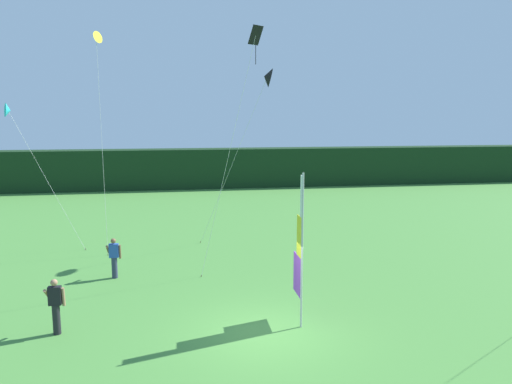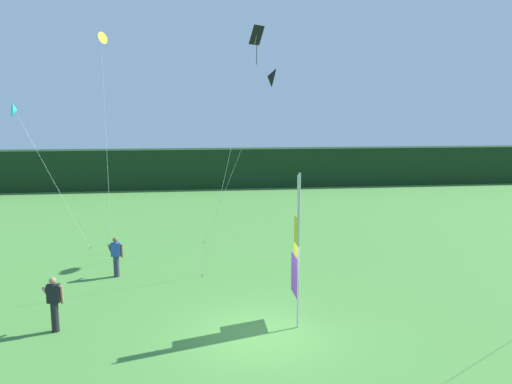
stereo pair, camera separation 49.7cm
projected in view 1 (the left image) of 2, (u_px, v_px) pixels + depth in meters
The scene contains 9 objects.
ground_plane at pixel (266, 333), 14.11m from camera, with size 120.00×120.00×0.00m, color #478438.
distant_treeline at pixel (207, 168), 42.52m from camera, with size 80.00×2.40×3.43m, color black.
banner_flag at pixel (300, 252), 14.46m from camera, with size 0.06×1.03×4.70m.
person_near_banner at pixel (114, 257), 18.78m from camera, with size 0.55×0.48×1.60m.
person_mid_field at pixel (56, 305), 13.93m from camera, with size 0.55×0.48×1.67m.
kite_yellow_delta_0 at pixel (96, 40), 22.00m from camera, with size 0.60×2.03×10.14m.
kite_cyan_delta_1 at pixel (8, 111), 22.11m from camera, with size 3.52×1.19×6.90m.
kite_black_diamond_2 at pixel (251, 57), 17.95m from camera, with size 2.50×0.57×9.61m.
kite_black_delta_3 at pixel (267, 78), 22.14m from camera, with size 3.47×1.74×8.54m.
Camera 1 is at (-2.35, -13.07, 6.32)m, focal length 33.72 mm.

